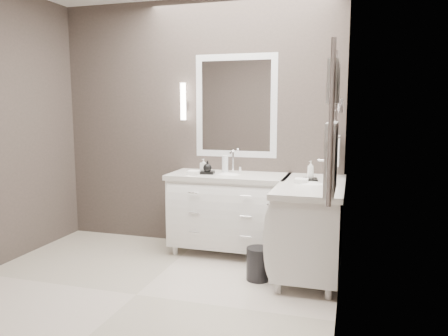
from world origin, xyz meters
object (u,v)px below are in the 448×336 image
(vanity_back, at_px, (229,208))
(towel_ladder, at_px, (332,132))
(vanity_right, at_px, (310,222))
(waste_bin, at_px, (258,264))

(vanity_back, relative_size, towel_ladder, 1.38)
(vanity_right, bearing_deg, vanity_back, 159.62)
(vanity_right, distance_m, waste_bin, 0.62)
(vanity_right, bearing_deg, towel_ladder, -80.16)
(vanity_right, xyz_separation_m, towel_ladder, (0.23, -1.30, 0.91))
(vanity_right, height_order, waste_bin, vanity_right)
(vanity_back, xyz_separation_m, towel_ladder, (1.10, -1.63, 0.91))
(vanity_back, bearing_deg, waste_bin, -54.25)
(towel_ladder, relative_size, waste_bin, 3.05)
(vanity_back, bearing_deg, towel_ladder, -55.90)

